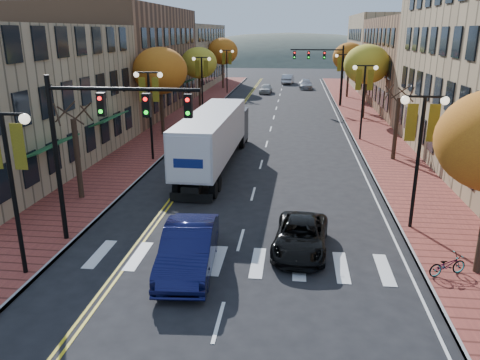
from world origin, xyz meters
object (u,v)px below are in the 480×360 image
(navy_sedan, at_px, (189,248))
(bicycle, at_px, (447,265))
(black_suv, at_px, (301,236))
(semi_truck, at_px, (216,134))

(navy_sedan, bearing_deg, bicycle, -1.89)
(navy_sedan, distance_m, black_suv, 4.68)
(semi_truck, bearing_deg, navy_sedan, -83.52)
(semi_truck, distance_m, black_suv, 13.21)
(navy_sedan, xyz_separation_m, bicycle, (9.43, 0.41, -0.32))
(black_suv, bearing_deg, navy_sedan, -148.99)
(black_suv, bearing_deg, bicycle, -13.15)
(semi_truck, xyz_separation_m, black_suv, (5.47, -11.92, -1.59))
(semi_truck, relative_size, bicycle, 10.07)
(navy_sedan, bearing_deg, semi_truck, 90.85)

